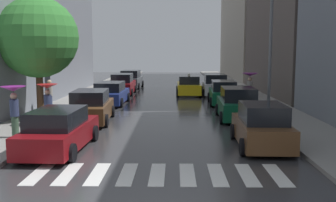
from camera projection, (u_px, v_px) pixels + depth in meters
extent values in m
cube|color=#343437|center=(168.00, 96.00, 32.20)|extent=(28.00, 72.00, 0.04)
cube|color=gray|center=(89.00, 95.00, 32.29)|extent=(3.00, 72.00, 0.15)
cube|color=gray|center=(248.00, 95.00, 32.08)|extent=(3.00, 72.00, 0.15)
cube|color=silver|center=(39.00, 174.00, 11.90)|extent=(0.45, 2.20, 0.01)
cube|color=silver|center=(68.00, 174.00, 11.89)|extent=(0.45, 2.20, 0.01)
cube|color=silver|center=(98.00, 174.00, 11.87)|extent=(0.45, 2.20, 0.01)
cube|color=silver|center=(128.00, 174.00, 11.86)|extent=(0.45, 2.20, 0.01)
cube|color=silver|center=(157.00, 174.00, 11.84)|extent=(0.45, 2.20, 0.01)
cube|color=silver|center=(187.00, 174.00, 11.83)|extent=(0.45, 2.20, 0.01)
cube|color=silver|center=(217.00, 174.00, 11.81)|extent=(0.45, 2.20, 0.01)
cube|color=silver|center=(247.00, 175.00, 11.80)|extent=(0.45, 2.20, 0.01)
cube|color=silver|center=(277.00, 175.00, 11.79)|extent=(0.45, 2.20, 0.01)
cube|color=maroon|center=(60.00, 135.00, 14.66)|extent=(2.02, 4.84, 0.77)
cube|color=black|center=(57.00, 118.00, 14.34)|extent=(1.72, 2.68, 0.63)
cylinder|color=black|center=(51.00, 133.00, 16.30)|extent=(0.25, 0.65, 0.64)
cylinder|color=black|center=(94.00, 133.00, 16.20)|extent=(0.25, 0.65, 0.64)
cylinder|color=black|center=(18.00, 152.00, 13.19)|extent=(0.25, 0.65, 0.64)
cylinder|color=black|center=(72.00, 153.00, 13.09)|extent=(0.25, 0.65, 0.64)
cube|color=brown|center=(91.00, 111.00, 20.52)|extent=(2.08, 4.68, 0.83)
cube|color=black|center=(90.00, 97.00, 20.20)|extent=(1.76, 2.60, 0.68)
cylinder|color=black|center=(79.00, 111.00, 22.03)|extent=(0.25, 0.65, 0.64)
cylinder|color=black|center=(112.00, 111.00, 22.09)|extent=(0.25, 0.65, 0.64)
cylinder|color=black|center=(67.00, 121.00, 19.02)|extent=(0.25, 0.65, 0.64)
cylinder|color=black|center=(106.00, 121.00, 19.08)|extent=(0.25, 0.65, 0.64)
cube|color=navy|center=(111.00, 96.00, 27.26)|extent=(2.06, 4.77, 0.76)
cube|color=black|center=(110.00, 87.00, 26.94)|extent=(1.77, 2.64, 0.62)
cylinder|color=black|center=(102.00, 97.00, 28.87)|extent=(0.24, 0.65, 0.64)
cylinder|color=black|center=(128.00, 97.00, 28.79)|extent=(0.24, 0.65, 0.64)
cylinder|color=black|center=(92.00, 103.00, 25.79)|extent=(0.24, 0.65, 0.64)
cylinder|color=black|center=(121.00, 103.00, 25.70)|extent=(0.24, 0.65, 0.64)
cube|color=maroon|center=(123.00, 87.00, 33.39)|extent=(1.80, 4.56, 0.88)
cube|color=black|center=(122.00, 78.00, 33.06)|extent=(1.58, 2.51, 0.72)
cylinder|color=black|center=(115.00, 89.00, 34.93)|extent=(0.22, 0.64, 0.64)
cylinder|color=black|center=(135.00, 89.00, 34.91)|extent=(0.22, 0.64, 0.64)
cylinder|color=black|center=(109.00, 93.00, 31.95)|extent=(0.22, 0.64, 0.64)
cylinder|color=black|center=(131.00, 93.00, 31.92)|extent=(0.22, 0.64, 0.64)
cube|color=#474C51|center=(131.00, 82.00, 39.07)|extent=(2.04, 4.71, 0.88)
cube|color=black|center=(131.00, 74.00, 38.74)|extent=(1.73, 2.61, 0.72)
cylinder|color=black|center=(125.00, 84.00, 40.67)|extent=(0.25, 0.65, 0.64)
cylinder|color=black|center=(142.00, 84.00, 40.56)|extent=(0.25, 0.65, 0.64)
cylinder|color=black|center=(119.00, 86.00, 37.64)|extent=(0.25, 0.65, 0.64)
cylinder|color=black|center=(138.00, 86.00, 37.54)|extent=(0.25, 0.65, 0.64)
cube|color=brown|center=(261.00, 132.00, 15.14)|extent=(1.85, 4.12, 0.84)
cube|color=black|center=(263.00, 113.00, 14.85)|extent=(1.60, 2.28, 0.69)
cylinder|color=black|center=(234.00, 132.00, 16.55)|extent=(0.23, 0.64, 0.64)
cylinder|color=black|center=(276.00, 132.00, 16.48)|extent=(0.23, 0.64, 0.64)
cylinder|color=black|center=(243.00, 147.00, 13.88)|extent=(0.23, 0.64, 0.64)
cylinder|color=black|center=(294.00, 148.00, 13.81)|extent=(0.23, 0.64, 0.64)
cube|color=#0C4C2D|center=(238.00, 108.00, 21.27)|extent=(2.05, 4.32, 0.86)
cube|color=black|center=(238.00, 94.00, 20.96)|extent=(1.76, 2.39, 0.71)
cylinder|color=black|center=(218.00, 109.00, 22.74)|extent=(0.24, 0.65, 0.64)
cylinder|color=black|center=(251.00, 110.00, 22.65)|extent=(0.24, 0.65, 0.64)
cylinder|color=black|center=(222.00, 118.00, 19.95)|extent=(0.24, 0.65, 0.64)
cylinder|color=black|center=(260.00, 118.00, 19.87)|extent=(0.24, 0.65, 0.64)
cube|color=#0C4C2D|center=(223.00, 96.00, 27.37)|extent=(1.92, 4.50, 0.81)
cube|color=black|center=(224.00, 86.00, 27.05)|extent=(1.64, 2.50, 0.66)
cylinder|color=black|center=(209.00, 97.00, 28.90)|extent=(0.24, 0.65, 0.64)
cylinder|color=black|center=(233.00, 97.00, 28.81)|extent=(0.24, 0.65, 0.64)
cylinder|color=black|center=(212.00, 102.00, 25.99)|extent=(0.24, 0.65, 0.64)
cylinder|color=black|center=(238.00, 102.00, 25.90)|extent=(0.24, 0.65, 0.64)
cube|color=silver|center=(215.00, 88.00, 32.71)|extent=(1.97, 4.20, 0.88)
cube|color=black|center=(215.00, 79.00, 32.40)|extent=(1.72, 2.32, 0.72)
cylinder|color=black|center=(202.00, 90.00, 34.14)|extent=(0.23, 0.64, 0.64)
cylinder|color=black|center=(224.00, 90.00, 34.08)|extent=(0.23, 0.64, 0.64)
cylinder|color=black|center=(204.00, 93.00, 31.41)|extent=(0.23, 0.64, 0.64)
cylinder|color=black|center=(228.00, 93.00, 31.35)|extent=(0.23, 0.64, 0.64)
cube|color=yellow|center=(189.00, 88.00, 32.98)|extent=(1.87, 4.48, 0.80)
cube|color=black|center=(189.00, 80.00, 32.66)|extent=(1.64, 2.46, 0.65)
cube|color=#F2EDCC|center=(189.00, 75.00, 32.61)|extent=(0.20, 0.36, 0.18)
cylinder|color=black|center=(177.00, 89.00, 34.48)|extent=(0.22, 0.64, 0.64)
cylinder|color=black|center=(199.00, 89.00, 34.46)|extent=(0.22, 0.64, 0.64)
cylinder|color=black|center=(178.00, 93.00, 31.56)|extent=(0.22, 0.64, 0.64)
cylinder|color=black|center=(201.00, 93.00, 31.54)|extent=(0.22, 0.64, 0.64)
cylinder|color=#38513D|center=(15.00, 127.00, 16.18)|extent=(0.28, 0.28, 0.88)
cylinder|color=navy|center=(14.00, 108.00, 16.09)|extent=(0.36, 0.36, 0.69)
sphere|color=tan|center=(14.00, 96.00, 16.02)|extent=(0.27, 0.27, 0.27)
cone|color=#8C1E8C|center=(13.00, 89.00, 15.99)|extent=(1.01, 1.01, 0.20)
cylinder|color=#333338|center=(14.00, 98.00, 16.04)|extent=(0.02, 0.02, 0.78)
cylinder|color=navy|center=(249.00, 98.00, 25.95)|extent=(0.28, 0.28, 0.87)
cylinder|color=gray|center=(250.00, 86.00, 25.85)|extent=(0.36, 0.36, 0.69)
sphere|color=tan|center=(250.00, 79.00, 25.79)|extent=(0.27, 0.27, 0.27)
cone|color=#8C1E8C|center=(250.00, 75.00, 25.76)|extent=(1.09, 1.09, 0.20)
cylinder|color=#333338|center=(250.00, 80.00, 25.80)|extent=(0.02, 0.02, 0.78)
cylinder|color=brown|center=(48.00, 116.00, 19.01)|extent=(0.28, 0.28, 0.81)
cylinder|color=navy|center=(48.00, 101.00, 18.91)|extent=(0.36, 0.36, 0.64)
sphere|color=tan|center=(47.00, 92.00, 18.86)|extent=(0.25, 0.25, 0.25)
cone|color=red|center=(47.00, 86.00, 18.82)|extent=(0.98, 0.98, 0.20)
cylinder|color=#333338|center=(47.00, 94.00, 18.87)|extent=(0.02, 0.02, 0.73)
cylinder|color=navy|center=(50.00, 103.00, 23.58)|extent=(0.28, 0.28, 0.87)
cylinder|color=gray|center=(50.00, 90.00, 23.49)|extent=(0.36, 0.36, 0.69)
sphere|color=tan|center=(49.00, 82.00, 23.43)|extent=(0.27, 0.27, 0.27)
cylinder|color=#513823|center=(40.00, 95.00, 20.76)|extent=(0.36, 0.36, 2.45)
sphere|color=#337B31|center=(38.00, 37.00, 20.38)|extent=(4.19, 4.19, 4.19)
cylinder|color=#595B60|center=(270.00, 47.00, 20.66)|extent=(0.16, 0.16, 7.47)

